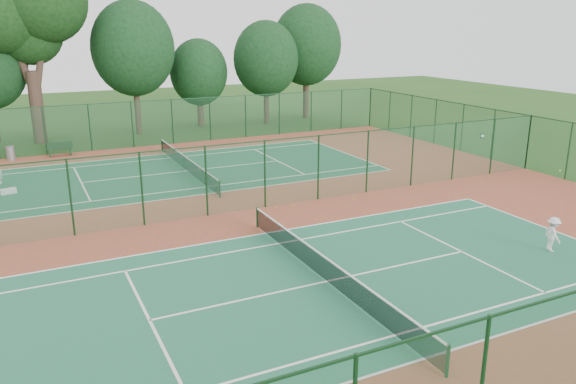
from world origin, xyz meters
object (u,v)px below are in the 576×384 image
at_px(kit_bag, 8,191).
at_px(trash_bin, 11,153).
at_px(big_tree, 26,13).
at_px(bench, 60,149).
at_px(player_near, 553,234).

bearing_deg(kit_bag, trash_bin, 75.13).
bearing_deg(kit_bag, big_tree, 66.87).
distance_m(trash_bin, bench, 3.17).
height_order(player_near, big_tree, big_tree).
height_order(kit_bag, big_tree, big_tree).
distance_m(kit_bag, big_tree, 17.84).
height_order(player_near, trash_bin, player_near).
distance_m(player_near, big_tree, 38.99).
xyz_separation_m(bench, kit_bag, (-3.41, -8.75, -0.39)).
relative_size(trash_bin, bench, 0.58).
distance_m(player_near, trash_bin, 34.09).
xyz_separation_m(trash_bin, big_tree, (2.31, 5.87, 9.36)).
height_order(trash_bin, big_tree, big_tree).
relative_size(kit_bag, big_tree, 0.06).
bearing_deg(trash_bin, bench, -2.36).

